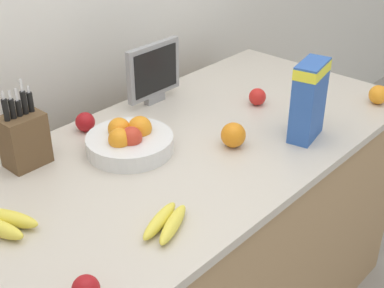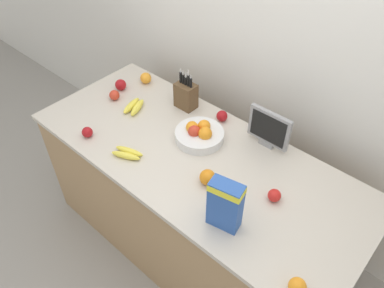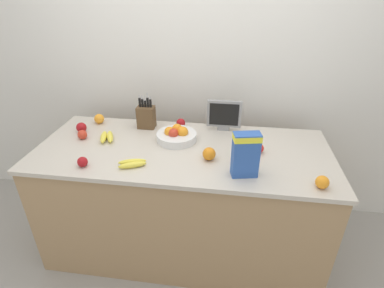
% 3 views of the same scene
% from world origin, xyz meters
% --- Properties ---
extents(wall_back, '(9.00, 0.06, 2.60)m').
position_xyz_m(wall_back, '(0.00, 0.64, 1.30)').
color(wall_back, silver).
rests_on(wall_back, ground_plane).
extents(counter, '(2.03, 0.86, 0.90)m').
position_xyz_m(counter, '(0.00, 0.00, 0.45)').
color(counter, tan).
rests_on(counter, ground_plane).
extents(knife_block, '(0.13, 0.10, 0.29)m').
position_xyz_m(knife_block, '(-0.34, 0.30, 0.99)').
color(knife_block, brown).
rests_on(knife_block, counter).
extents(small_monitor, '(0.26, 0.03, 0.24)m').
position_xyz_m(small_monitor, '(0.26, 0.33, 1.03)').
color(small_monitor, gray).
rests_on(small_monitor, counter).
extents(cereal_box, '(0.17, 0.11, 0.28)m').
position_xyz_m(cereal_box, '(0.41, -0.26, 1.05)').
color(cereal_box, '#2D56A8').
rests_on(cereal_box, counter).
extents(fruit_bowl, '(0.29, 0.29, 0.11)m').
position_xyz_m(fruit_bowl, '(-0.06, 0.12, 0.94)').
color(fruit_bowl, silver).
rests_on(fruit_bowl, counter).
extents(banana_bunch_left, '(0.19, 0.13, 0.04)m').
position_xyz_m(banana_bunch_left, '(-0.27, -0.26, 0.92)').
color(banana_bunch_left, yellow).
rests_on(banana_bunch_left, counter).
extents(banana_bunch_right, '(0.14, 0.19, 0.04)m').
position_xyz_m(banana_bunch_right, '(-0.57, 0.05, 0.92)').
color(banana_bunch_right, yellow).
rests_on(banana_bunch_right, counter).
extents(apple_by_knife_block, '(0.07, 0.07, 0.07)m').
position_xyz_m(apple_by_knife_block, '(-0.07, 0.34, 0.93)').
color(apple_by_knife_block, '#A31419').
rests_on(apple_by_knife_block, counter).
extents(apple_rear, '(0.07, 0.07, 0.07)m').
position_xyz_m(apple_rear, '(0.52, 0.02, 0.93)').
color(apple_rear, red).
rests_on(apple_rear, counter).
extents(orange_back_center, '(0.07, 0.07, 0.07)m').
position_xyz_m(orange_back_center, '(0.84, -0.33, 0.94)').
color(orange_back_center, orange).
rests_on(orange_back_center, counter).
extents(orange_mid_right, '(0.09, 0.09, 0.09)m').
position_xyz_m(orange_mid_right, '(0.19, -0.12, 0.94)').
color(orange_mid_right, orange).
rests_on(orange_mid_right, counter).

